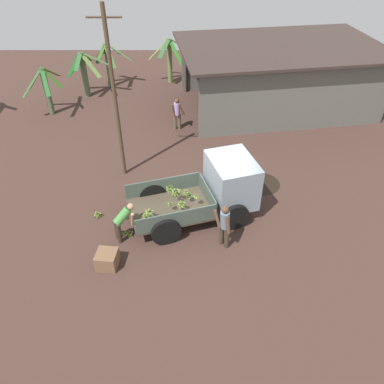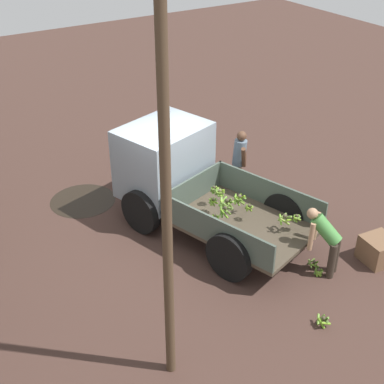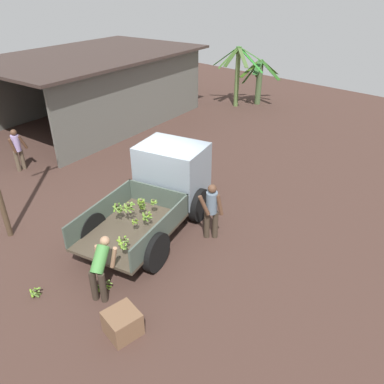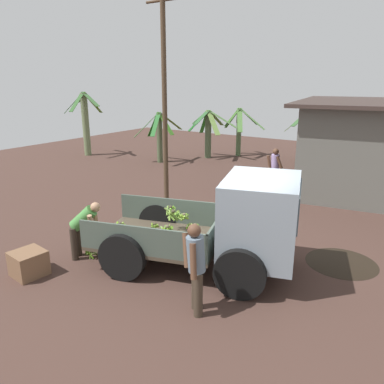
# 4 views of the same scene
# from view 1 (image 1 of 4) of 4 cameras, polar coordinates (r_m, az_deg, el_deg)

# --- Properties ---
(ground) EXTENTS (36.00, 36.00, 0.00)m
(ground) POSITION_cam_1_polar(r_m,az_deg,el_deg) (13.89, 3.26, -2.14)
(ground) COLOR #432E26
(mud_patch_0) EXTENTS (1.56, 1.56, 0.01)m
(mud_patch_0) POSITION_cam_1_polar(r_m,az_deg,el_deg) (15.20, 10.36, 1.29)
(mud_patch_0) COLOR black
(mud_patch_0) RESTS_ON ground
(cargo_truck) EXTENTS (4.68, 3.12, 2.10)m
(cargo_truck) POSITION_cam_1_polar(r_m,az_deg,el_deg) (13.00, 4.18, 0.84)
(cargo_truck) COLOR #493E30
(cargo_truck) RESTS_ON ground
(warehouse_shed) EXTENTS (11.07, 8.04, 3.24)m
(warehouse_shed) POSITION_cam_1_polar(r_m,az_deg,el_deg) (20.87, 14.48, 18.67)
(warehouse_shed) COLOR #616059
(warehouse_shed) RESTS_ON ground
(utility_pole) EXTENTS (1.14, 0.15, 6.48)m
(utility_pole) POSITION_cam_1_polar(r_m,az_deg,el_deg) (14.16, -11.69, 13.98)
(utility_pole) COLOR #4B3827
(utility_pole) RESTS_ON ground
(banana_palm_0) EXTENTS (2.24, 1.84, 2.53)m
(banana_palm_0) POSITION_cam_1_polar(r_m,az_deg,el_deg) (23.55, -12.64, 18.60)
(banana_palm_0) COLOR #567348
(banana_palm_0) RESTS_ON ground
(banana_palm_4) EXTENTS (2.36, 2.68, 2.59)m
(banana_palm_4) POSITION_cam_1_polar(r_m,az_deg,el_deg) (23.69, -3.40, 19.57)
(banana_palm_4) COLOR olive
(banana_palm_4) RESTS_ON ground
(banana_palm_5) EXTENTS (2.72, 2.37, 2.46)m
(banana_palm_5) POSITION_cam_1_polar(r_m,az_deg,el_deg) (22.59, -16.06, 17.07)
(banana_palm_5) COLOR #556847
(banana_palm_5) RESTS_ON ground
(banana_palm_6) EXTENTS (2.00, 2.58, 2.46)m
(banana_palm_6) POSITION_cam_1_polar(r_m,az_deg,el_deg) (20.99, -21.26, 14.28)
(banana_palm_6) COLOR #4C593B
(banana_palm_6) RESTS_ON ground
(person_foreground_visitor) EXTENTS (0.62, 0.55, 1.67)m
(person_foreground_visitor) POSITION_cam_1_polar(r_m,az_deg,el_deg) (11.81, 4.98, -4.97)
(person_foreground_visitor) COLOR #3C3125
(person_foreground_visitor) RESTS_ON ground
(person_worker_loading) EXTENTS (0.76, 0.67, 1.36)m
(person_worker_loading) POSITION_cam_1_polar(r_m,az_deg,el_deg) (12.32, -10.53, -4.26)
(person_worker_loading) COLOR #352A22
(person_worker_loading) RESTS_ON ground
(person_bystander_near_shed) EXTENTS (0.67, 0.36, 1.59)m
(person_bystander_near_shed) POSITION_cam_1_polar(r_m,az_deg,el_deg) (18.34, -2.29, 12.01)
(person_bystander_near_shed) COLOR brown
(person_bystander_near_shed) RESTS_ON ground
(banana_bunch_on_ground_0) EXTENTS (0.27, 0.27, 0.21)m
(banana_bunch_on_ground_0) POSITION_cam_1_polar(r_m,az_deg,el_deg) (13.76, -14.19, -3.35)
(banana_bunch_on_ground_0) COLOR #443E2C
(banana_bunch_on_ground_0) RESTS_ON ground
(banana_bunch_on_ground_1) EXTENTS (0.25, 0.22, 0.19)m
(banana_bunch_on_ground_1) POSITION_cam_1_polar(r_m,az_deg,el_deg) (12.82, -9.51, -6.26)
(banana_bunch_on_ground_1) COLOR brown
(banana_bunch_on_ground_1) RESTS_ON ground
(banana_bunch_on_ground_2) EXTENTS (0.20, 0.20, 0.17)m
(banana_bunch_on_ground_2) POSITION_cam_1_polar(r_m,az_deg,el_deg) (12.93, -10.46, -6.09)
(banana_bunch_on_ground_2) COLOR #49422F
(banana_bunch_on_ground_2) RESTS_ON ground
(wooden_crate_0) EXTENTS (0.69, 0.69, 0.53)m
(wooden_crate_0) POSITION_cam_1_polar(r_m,az_deg,el_deg) (11.95, -12.80, -9.97)
(wooden_crate_0) COLOR brown
(wooden_crate_0) RESTS_ON ground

